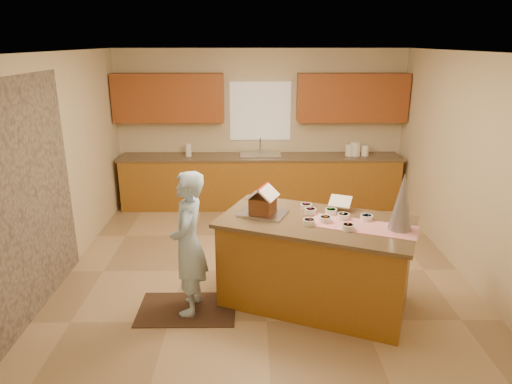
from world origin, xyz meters
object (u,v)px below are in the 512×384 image
boy (189,244)px  gingerbread_house (263,202)px  tinsel_tree (402,202)px  island_base (315,264)px

boy → gingerbread_house: bearing=115.2°
boy → gingerbread_house: (0.79, 0.32, 0.34)m
tinsel_tree → boy: 2.22m
island_base → gingerbread_house: bearing=-174.8°
tinsel_tree → gingerbread_house: 1.45m
island_base → boy: (-1.36, -0.15, 0.32)m
tinsel_tree → boy: bearing=176.8°
tinsel_tree → gingerbread_house: tinsel_tree is taller
island_base → tinsel_tree: bearing=3.7°
boy → tinsel_tree: bearing=89.8°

